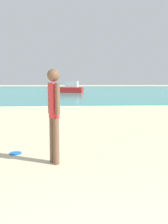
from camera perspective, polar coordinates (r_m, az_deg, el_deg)
name	(u,v)px	position (r m, az deg, el deg)	size (l,w,h in m)	color
water	(72,90)	(45.28, -2.72, 5.07)	(160.00, 60.00, 0.06)	teal
person_standing	(54,110)	(4.51, -6.78, 0.35)	(0.23, 0.35, 1.69)	brown
frisbee	(15,153)	(5.42, -15.17, -8.96)	(0.24, 0.24, 0.03)	blue
boat_near	(67,89)	(32.12, -3.79, 5.26)	(4.46, 2.38, 1.45)	red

